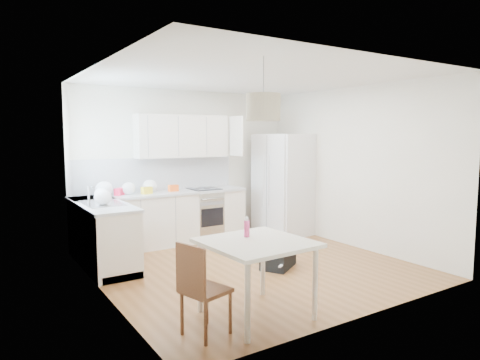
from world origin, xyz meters
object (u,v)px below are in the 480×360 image
Objects in this scene: refrigerator at (284,184)px; dining_table at (256,249)px; gym_bag at (278,258)px; dining_chair at (206,288)px.

refrigerator reaches higher than dining_table.
refrigerator is 3.87m from dining_table.
refrigerator is 3.43× the size of gym_bag.
dining_table is at bearing -7.84° from dining_chair.
refrigerator is 4.42m from dining_chair.
dining_table is 1.91× the size of gym_bag.
dining_chair is at bearing -177.78° from gym_bag.
refrigerator is 2.11× the size of dining_chair.
dining_table is 1.18× the size of dining_chair.
refrigerator reaches higher than dining_chair.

